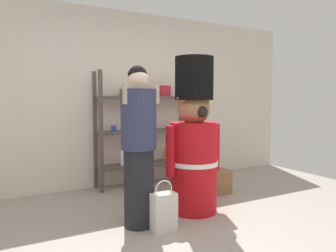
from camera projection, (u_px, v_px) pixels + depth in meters
name	position (u px, v px, depth m)	size (l,w,h in m)	color
ground_plane	(194.00, 238.00, 2.95)	(6.40, 6.40, 0.00)	#9E9389
back_wall	(114.00, 99.00, 4.78)	(6.40, 0.12, 2.60)	silver
merchandise_shelf	(145.00, 129.00, 4.82)	(1.49, 0.35, 1.69)	#4C4742
teddy_bear_guard	(194.00, 143.00, 3.61)	(0.71, 0.55, 1.75)	red
person_shopper	(139.00, 145.00, 3.17)	(0.37, 0.35, 1.61)	black
shopping_bag	(164.00, 211.00, 3.11)	(0.24, 0.14, 0.50)	silver
display_crate	(215.00, 182.00, 4.36)	(0.39, 0.27, 0.32)	olive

